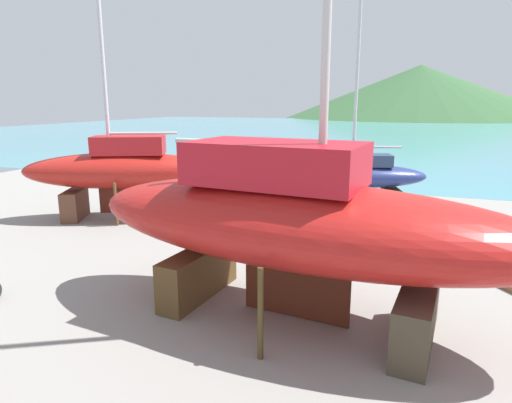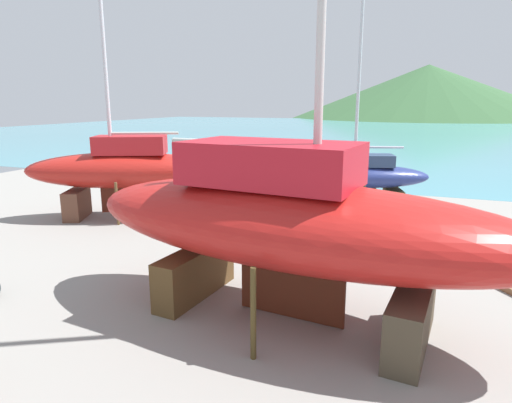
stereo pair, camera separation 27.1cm
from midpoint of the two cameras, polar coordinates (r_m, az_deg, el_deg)
The scene contains 9 objects.
ground_plane at distance 13.26m, azimuth 10.12°, elevation -9.73°, with size 53.14×53.14×0.00m, color gray.
sea_water at distance 82.07m, azimuth 18.72°, elevation 8.63°, with size 159.91×113.00×0.01m, color teal.
headland_hill at distance 160.46m, azimuth 20.24°, elevation 10.25°, with size 174.75×174.75×34.35m, color #345C35.
sailboat_far_slipway at distance 10.04m, azimuth 4.37°, elevation -2.43°, with size 11.22×4.68×18.16m.
sailboat_mid_port at distance 20.07m, azimuth -17.50°, elevation 3.92°, with size 8.58×5.61×14.16m.
sailboat_large_starboard at distance 21.70m, azimuth 12.98°, elevation 3.23°, with size 6.71×3.78×10.70m.
barrel_rust_mid at distance 18.45m, azimuth 28.02°, elevation -3.52°, with size 0.65×0.65×0.86m, color #5B3017.
timber_plank_near at distance 17.71m, azimuth 29.83°, elevation -5.13°, with size 2.41×0.18×0.20m, color brown.
timber_short_cross at distance 14.04m, azimuth 29.37°, elevation -9.58°, with size 3.03×0.23×0.17m, color brown.
Camera 1 is at (1.81, -16.32, 5.04)m, focal length 30.68 mm.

